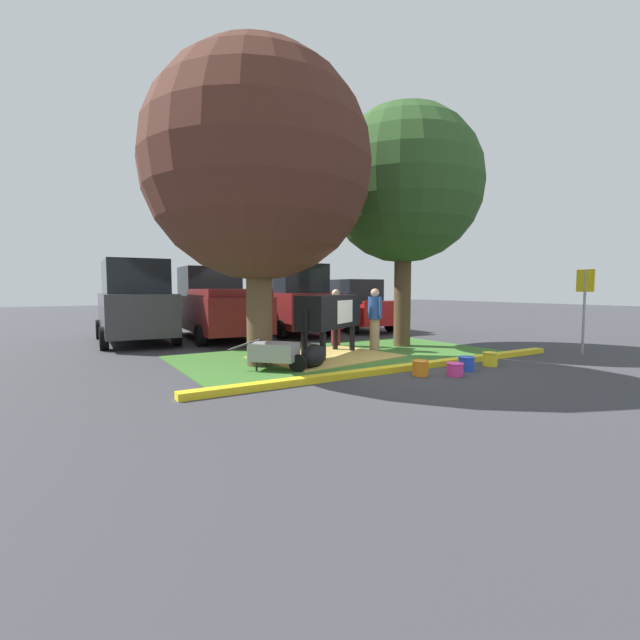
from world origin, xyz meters
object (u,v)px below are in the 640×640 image
at_px(parking_sign, 585,295).
at_px(bucket_blue, 466,363).
at_px(shade_tree_right, 404,186).
at_px(suv_black, 288,299).
at_px(cow_holstein, 331,312).
at_px(sedan_red, 351,306).
at_px(calf_lying, 314,356).
at_px(bucket_pink, 455,369).
at_px(wheelbarrow, 276,352).
at_px(suv_dark_grey, 135,301).
at_px(person_handler, 336,316).
at_px(bucket_yellow, 490,359).
at_px(person_visitor_near, 375,317).
at_px(shade_tree_left, 258,167).
at_px(pickup_truck_maroon, 216,305).
at_px(bucket_orange, 420,368).

height_order(parking_sign, bucket_blue, parking_sign).
relative_size(shade_tree_right, suv_black, 1.45).
xyz_separation_m(cow_holstein, sedan_red, (4.26, 5.11, -0.11)).
relative_size(calf_lying, bucket_pink, 3.45).
bearing_deg(sedan_red, calf_lying, -131.07).
relative_size(wheelbarrow, suv_dark_grey, 0.29).
bearing_deg(sedan_red, person_handler, -130.72).
bearing_deg(bucket_yellow, suv_black, 94.83).
bearing_deg(suv_dark_grey, person_visitor_near, -45.84).
distance_m(shade_tree_left, bucket_yellow, 6.44).
bearing_deg(suv_dark_grey, shade_tree_right, -38.26).
height_order(cow_holstein, calf_lying, cow_holstein).
relative_size(parking_sign, sedan_red, 0.48).
xyz_separation_m(wheelbarrow, bucket_blue, (3.35, -1.98, -0.23)).
bearing_deg(bucket_pink, suv_black, 84.71).
bearing_deg(bucket_blue, sedan_red, 69.96).
relative_size(person_visitor_near, sedan_red, 0.37).
relative_size(wheelbarrow, bucket_blue, 4.02).
height_order(person_visitor_near, bucket_pink, person_visitor_near).
relative_size(shade_tree_left, bucket_blue, 19.58).
bearing_deg(bucket_blue, bucket_yellow, 5.58).
distance_m(shade_tree_left, pickup_truck_maroon, 6.45).
bearing_deg(bucket_orange, person_visitor_near, 66.40).
height_order(shade_tree_left, bucket_yellow, shade_tree_left).
bearing_deg(cow_holstein, pickup_truck_maroon, 103.57).
distance_m(shade_tree_left, shade_tree_right, 4.85).
bearing_deg(sedan_red, person_visitor_near, -119.31).
distance_m(cow_holstein, bucket_blue, 3.50).
relative_size(cow_holstein, bucket_pink, 8.50).
bearing_deg(bucket_pink, wheelbarrow, 141.05).
xyz_separation_m(shade_tree_left, pickup_truck_maroon, (0.86, 5.59, -3.11)).
bearing_deg(bucket_blue, wheelbarrow, 149.43).
relative_size(parking_sign, pickup_truck_maroon, 0.39).
height_order(person_visitor_near, parking_sign, parking_sign).
xyz_separation_m(shade_tree_right, suv_dark_grey, (-6.43, 5.07, -3.31)).
bearing_deg(shade_tree_left, wheelbarrow, -88.24).
xyz_separation_m(person_handler, parking_sign, (4.49, -4.56, 0.63)).
bearing_deg(person_handler, shade_tree_right, -30.88).
distance_m(parking_sign, bucket_yellow, 3.65).
bearing_deg(wheelbarrow, cow_holstein, 28.71).
relative_size(bucket_orange, bucket_blue, 0.95).
bearing_deg(parking_sign, bucket_orange, 177.77).
xyz_separation_m(shade_tree_right, pickup_truck_maroon, (-3.92, 4.83, -3.46)).
height_order(bucket_orange, bucket_blue, bucket_orange).
bearing_deg(bucket_blue, parking_sign, -1.27).
bearing_deg(suv_black, suv_dark_grey, 176.70).
relative_size(bucket_pink, pickup_truck_maroon, 0.06).
height_order(cow_holstein, wheelbarrow, cow_holstein).
bearing_deg(bucket_orange, suv_dark_grey, 114.56).
height_order(pickup_truck_maroon, sedan_red, pickup_truck_maroon).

